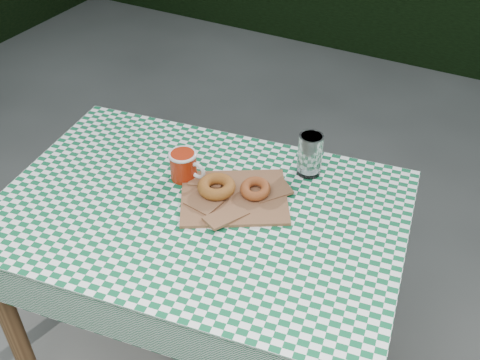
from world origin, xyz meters
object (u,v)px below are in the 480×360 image
at_px(coffee_mug, 183,166).
at_px(drinking_glass, 310,155).
at_px(paper_bag, 234,196).
at_px(table, 204,294).

xyz_separation_m(coffee_mug, drinking_glass, (0.33, 0.20, 0.02)).
xyz_separation_m(paper_bag, drinking_glass, (0.14, 0.22, 0.06)).
distance_m(coffee_mug, drinking_glass, 0.39).
relative_size(coffee_mug, drinking_glass, 1.19).
xyz_separation_m(paper_bag, coffee_mug, (-0.18, 0.02, 0.04)).
height_order(table, coffee_mug, coffee_mug).
height_order(coffee_mug, drinking_glass, drinking_glass).
relative_size(table, coffee_mug, 7.11).
height_order(paper_bag, coffee_mug, coffee_mug).
height_order(table, drinking_glass, drinking_glass).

